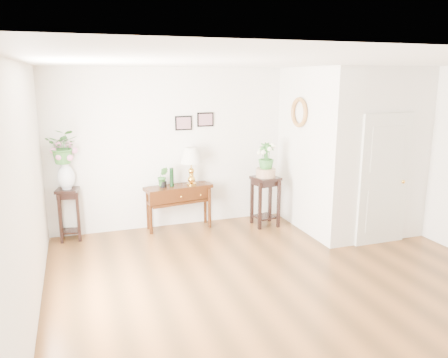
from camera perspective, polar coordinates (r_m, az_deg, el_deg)
name	(u,v)px	position (r m, az deg, el deg)	size (l,w,h in m)	color
floor	(284,282)	(5.95, 7.88, -13.19)	(6.00, 5.50, 0.02)	brown
ceiling	(292,62)	(5.35, 8.84, 14.84)	(6.00, 5.50, 0.02)	white
wall_back	(218,147)	(7.98, -0.73, 4.27)	(6.00, 0.02, 2.80)	silver
wall_left	(25,200)	(4.92, -24.54, -2.50)	(0.02, 5.50, 2.80)	silver
partition	(348,149)	(8.05, 15.91, 3.84)	(1.80, 1.95, 2.80)	silver
door	(384,180)	(7.33, 20.16, -0.12)	(0.90, 0.05, 2.10)	silver
art_print_left	(184,123)	(7.73, -5.31, 7.29)	(0.30, 0.02, 0.25)	black
art_print_right	(205,120)	(7.83, -2.45, 7.77)	(0.30, 0.02, 0.25)	black
wall_ornament	(299,112)	(7.59, 9.76, 8.57)	(0.51, 0.51, 0.07)	gold
console_table	(179,207)	(7.77, -5.92, -3.68)	(1.17, 0.39, 0.78)	black
table_lamp	(191,165)	(7.65, -4.31, 1.80)	(0.38, 0.38, 0.67)	gold
green_vase	(172,177)	(7.60, -6.85, 0.30)	(0.07, 0.07, 0.33)	black
potted_plant	(163,178)	(7.58, -7.99, 0.19)	(0.18, 0.15, 0.34)	#367731
plant_stand_a	(69,214)	(7.63, -19.57, -4.37)	(0.34, 0.34, 0.87)	black
porcelain_vase	(66,175)	(7.47, -19.95, 0.47)	(0.27, 0.27, 0.47)	silver
lily_arrangement	(64,147)	(7.39, -20.22, 3.90)	(0.50, 0.43, 0.56)	#367731
plant_stand_b	(265,201)	(7.92, 5.39, -2.90)	(0.42, 0.42, 0.90)	black
ceramic_bowl	(266,172)	(7.79, 5.48, 0.85)	(0.35, 0.35, 0.15)	tan
narcissus	(266,157)	(7.73, 5.52, 2.91)	(0.27, 0.27, 0.49)	#367731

